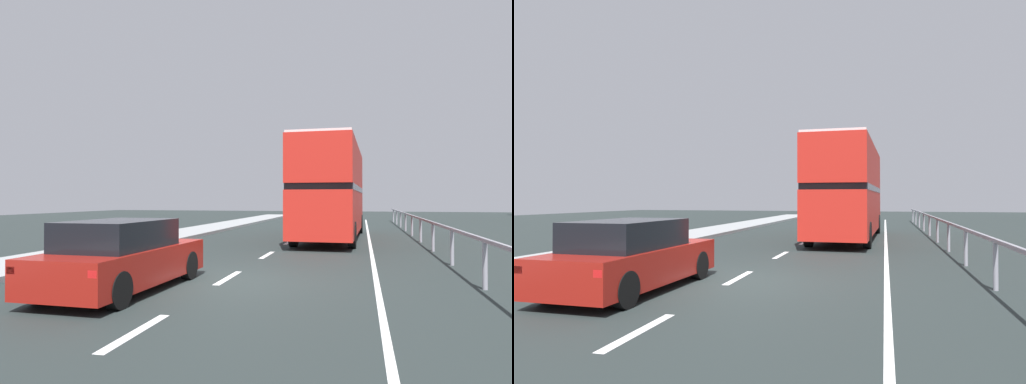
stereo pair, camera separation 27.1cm
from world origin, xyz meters
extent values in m
cube|color=#232B2B|center=(0.00, 0.00, -0.05)|extent=(73.94, 120.00, 0.10)
cube|color=silver|center=(0.00, -4.07, 0.00)|extent=(0.16, 1.90, 0.01)
cube|color=silver|center=(0.00, 0.42, 0.00)|extent=(0.16, 1.90, 0.01)
cube|color=silver|center=(0.00, 4.91, 0.00)|extent=(0.16, 1.90, 0.01)
cube|color=silver|center=(0.00, 9.39, 0.00)|extent=(0.16, 1.90, 0.01)
cube|color=silver|center=(0.00, 13.88, 0.00)|extent=(0.16, 1.90, 0.01)
cube|color=silver|center=(0.00, 18.37, 0.00)|extent=(0.16, 1.90, 0.01)
cube|color=silver|center=(0.00, 22.86, 0.00)|extent=(0.16, 1.90, 0.01)
cube|color=silver|center=(0.00, 27.35, 0.00)|extent=(0.16, 1.90, 0.01)
cube|color=silver|center=(3.37, 9.00, 0.00)|extent=(0.12, 46.00, 0.01)
cube|color=#918F9A|center=(5.49, 9.00, 1.01)|extent=(0.08, 42.00, 0.08)
cylinder|color=#918F9A|center=(5.49, 0.25, 0.50)|extent=(0.10, 0.10, 1.01)
cylinder|color=#918F9A|center=(5.49, 3.75, 0.50)|extent=(0.10, 0.10, 1.01)
cylinder|color=#918F9A|center=(5.49, 7.25, 0.50)|extent=(0.10, 0.10, 1.01)
cylinder|color=#918F9A|center=(5.49, 10.75, 0.50)|extent=(0.10, 0.10, 1.01)
cylinder|color=#918F9A|center=(5.49, 14.25, 0.50)|extent=(0.10, 0.10, 1.01)
cylinder|color=#918F9A|center=(5.49, 17.75, 0.50)|extent=(0.10, 0.10, 1.01)
cylinder|color=#918F9A|center=(5.49, 21.25, 0.50)|extent=(0.10, 0.10, 1.01)
cylinder|color=#918F9A|center=(5.49, 24.75, 0.50)|extent=(0.10, 0.10, 1.01)
cylinder|color=#918F9A|center=(5.49, 28.25, 0.50)|extent=(0.10, 0.10, 1.01)
cube|color=red|center=(1.70, 11.47, 1.27)|extent=(2.74, 10.95, 1.83)
cube|color=black|center=(1.70, 11.47, 2.30)|extent=(2.75, 10.51, 0.24)
cube|color=red|center=(1.70, 11.47, 3.32)|extent=(2.74, 10.95, 1.79)
cube|color=silver|center=(1.70, 11.47, 4.26)|extent=(2.69, 10.73, 0.10)
cube|color=black|center=(1.87, 16.89, 1.36)|extent=(2.17, 0.11, 1.28)
cube|color=yellow|center=(1.87, 16.89, 3.76)|extent=(1.45, 0.08, 0.28)
cylinder|color=black|center=(0.72, 15.54, 0.50)|extent=(0.31, 1.01, 1.00)
cylinder|color=black|center=(2.93, 15.47, 0.50)|extent=(0.31, 1.01, 1.00)
cylinder|color=black|center=(0.48, 7.67, 0.50)|extent=(0.31, 1.01, 1.00)
cylinder|color=black|center=(2.70, 7.60, 0.50)|extent=(0.31, 1.01, 1.00)
cube|color=maroon|center=(-1.65, -1.44, 0.52)|extent=(1.83, 4.43, 0.69)
cube|color=black|center=(-1.65, -1.66, 1.15)|extent=(1.57, 2.45, 0.56)
cube|color=red|center=(-2.46, -3.58, 0.70)|extent=(0.16, 0.06, 0.12)
cube|color=red|center=(-0.96, -3.62, 0.70)|extent=(0.16, 0.06, 0.12)
cylinder|color=black|center=(-2.38, 0.07, 0.32)|extent=(0.22, 0.65, 0.64)
cylinder|color=black|center=(-0.83, 0.03, 0.32)|extent=(0.22, 0.65, 0.64)
cylinder|color=black|center=(-2.46, -2.91, 0.32)|extent=(0.22, 0.65, 0.64)
cylinder|color=black|center=(-0.92, -2.95, 0.32)|extent=(0.22, 0.65, 0.64)
camera|label=1|loc=(3.06, -9.92, 1.85)|focal=32.22mm
camera|label=2|loc=(3.32, -9.86, 1.85)|focal=32.22mm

